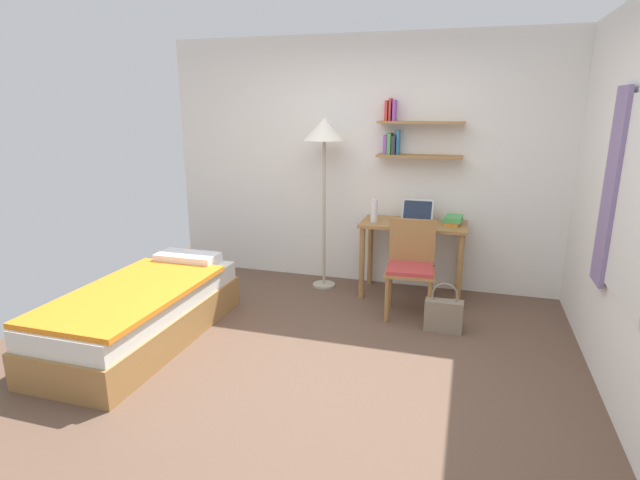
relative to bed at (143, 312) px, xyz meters
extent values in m
plane|color=brown|center=(1.47, -0.04, -0.24)|extent=(5.28, 5.28, 0.00)
cube|color=white|center=(1.47, 1.98, 1.06)|extent=(4.40, 0.05, 2.60)
cube|color=#9E703D|center=(2.01, 1.85, 1.17)|extent=(0.84, 0.22, 0.02)
cube|color=purple|center=(1.67, 1.88, 1.27)|extent=(0.03, 0.14, 0.19)
cube|color=#4CA856|center=(1.71, 1.87, 1.28)|extent=(0.04, 0.16, 0.20)
cube|color=#333338|center=(1.75, 1.86, 1.27)|extent=(0.04, 0.17, 0.18)
cube|color=#3384C6|center=(1.79, 1.89, 1.30)|extent=(0.02, 0.12, 0.24)
cube|color=#9E703D|center=(2.01, 1.85, 1.50)|extent=(0.84, 0.22, 0.02)
cube|color=#D13D38|center=(1.67, 1.89, 1.61)|extent=(0.03, 0.12, 0.20)
cube|color=#D13D38|center=(1.70, 1.88, 1.62)|extent=(0.02, 0.13, 0.22)
cube|color=purple|center=(1.74, 1.88, 1.61)|extent=(0.02, 0.14, 0.20)
cube|color=silver|center=(3.46, 0.03, 1.11)|extent=(0.02, 0.79, 1.25)
cube|color=white|center=(3.47, 0.03, 1.11)|extent=(0.01, 0.73, 1.19)
cube|color=gray|center=(3.43, 0.54, 1.11)|extent=(0.03, 0.28, 1.35)
cube|color=#9E703D|center=(0.00, -0.01, -0.10)|extent=(0.83, 1.90, 0.28)
cube|color=silver|center=(0.00, -0.01, 0.12)|extent=(0.80, 1.84, 0.16)
cube|color=orange|center=(0.00, -0.12, 0.22)|extent=(0.85, 1.56, 0.04)
cube|color=white|center=(0.00, 0.73, 0.25)|extent=(0.58, 0.28, 0.10)
cube|color=#9E703D|center=(2.01, 1.66, 0.51)|extent=(1.04, 0.53, 0.03)
cylinder|color=#9E703D|center=(1.54, 1.44, 0.13)|extent=(0.06, 0.06, 0.74)
cylinder|color=#9E703D|center=(2.49, 1.44, 0.13)|extent=(0.06, 0.06, 0.74)
cylinder|color=#9E703D|center=(1.54, 1.87, 0.13)|extent=(0.06, 0.06, 0.74)
cylinder|color=#9E703D|center=(2.49, 1.87, 0.13)|extent=(0.06, 0.06, 0.74)
cube|color=#9E703D|center=(2.06, 1.11, 0.19)|extent=(0.47, 0.44, 0.03)
cube|color=#B23838|center=(2.06, 1.11, 0.22)|extent=(0.43, 0.41, 0.04)
cube|color=#9E703D|center=(2.04, 1.30, 0.44)|extent=(0.42, 0.06, 0.40)
cylinder|color=#9E703D|center=(1.88, 0.93, -0.03)|extent=(0.04, 0.04, 0.42)
cylinder|color=#9E703D|center=(2.25, 0.95, -0.03)|extent=(0.04, 0.04, 0.42)
cylinder|color=#9E703D|center=(1.86, 1.27, -0.03)|extent=(0.04, 0.04, 0.42)
cylinder|color=#9E703D|center=(2.23, 1.30, -0.03)|extent=(0.04, 0.04, 0.42)
cylinder|color=#B2A893|center=(1.08, 1.66, -0.23)|extent=(0.24, 0.24, 0.02)
cylinder|color=#B2A893|center=(1.08, 1.66, 0.55)|extent=(0.03, 0.03, 1.53)
cone|color=silver|center=(1.08, 1.66, 1.43)|extent=(0.43, 0.43, 0.22)
cube|color=#B7BABF|center=(2.03, 1.68, 0.53)|extent=(0.31, 0.23, 0.01)
cube|color=#B7BABF|center=(2.03, 1.76, 0.64)|extent=(0.31, 0.09, 0.21)
cube|color=black|center=(2.03, 1.75, 0.64)|extent=(0.28, 0.07, 0.17)
cylinder|color=silver|center=(1.62, 1.58, 0.64)|extent=(0.07, 0.07, 0.23)
cube|color=orange|center=(2.38, 1.69, 0.54)|extent=(0.17, 0.20, 0.03)
cube|color=#4CA856|center=(2.38, 1.69, 0.57)|extent=(0.20, 0.23, 0.03)
cube|color=#4CA856|center=(2.39, 1.70, 0.60)|extent=(0.18, 0.24, 0.03)
cube|color=gray|center=(2.38, 0.88, -0.10)|extent=(0.32, 0.12, 0.28)
torus|color=gray|center=(2.38, 0.88, 0.09)|extent=(0.22, 0.02, 0.22)
camera|label=1|loc=(2.51, -3.24, 1.66)|focal=27.97mm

